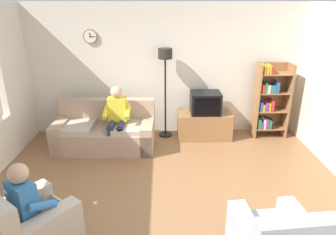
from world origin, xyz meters
The scene contains 10 objects.
ground_plane centered at (0.00, 0.00, 0.00)m, with size 12.00×12.00×0.00m, color #8C603D.
back_wall_assembly centered at (0.00, 2.66, 1.35)m, with size 6.20×0.17×2.70m.
couch centered at (-1.19, 1.83, 0.31)m, with size 1.93×0.95×0.90m.
tv_stand centered at (0.81, 2.25, 0.28)m, with size 1.10×0.56×0.55m.
tv centered at (0.81, 2.23, 0.77)m, with size 0.60×0.49×0.44m.
bookshelf centered at (2.15, 2.32, 0.78)m, with size 0.68×0.36×1.55m.
floor_lamp centered at (0.00, 2.35, 1.45)m, with size 0.28×0.28×1.85m.
armchair_near_window centered at (-1.60, -0.79, 0.29)m, with size 1.17×1.19×0.90m.
person_on_couch centered at (-0.92, 1.72, 0.70)m, with size 0.52×0.55×1.24m.
person_in_left_armchair centered at (-1.54, -0.72, 0.60)m, with size 0.62×0.64×1.12m.
Camera 1 is at (-0.07, -3.57, 2.72)m, focal length 32.20 mm.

